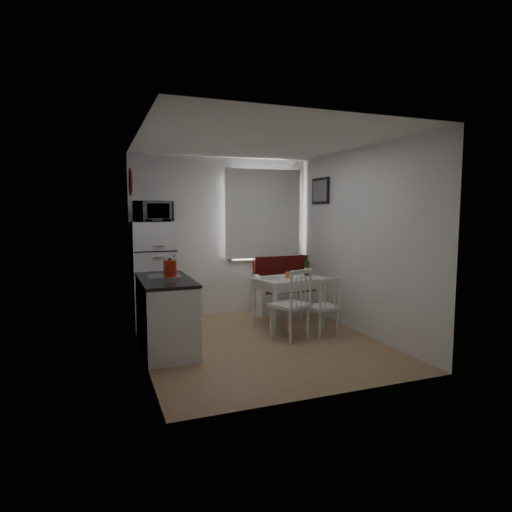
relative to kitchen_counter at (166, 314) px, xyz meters
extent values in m
cube|color=#9C7253|center=(1.20, -0.16, -0.46)|extent=(3.00, 3.50, 0.02)
cube|color=white|center=(1.20, -0.16, 2.14)|extent=(3.00, 3.50, 0.02)
cube|color=white|center=(1.20, 1.59, 0.84)|extent=(3.00, 0.02, 2.60)
cube|color=white|center=(1.20, -1.91, 0.84)|extent=(3.00, 0.02, 2.60)
cube|color=white|center=(-0.30, -0.16, 0.84)|extent=(0.02, 3.50, 2.60)
cube|color=white|center=(2.70, -0.16, 0.84)|extent=(0.02, 3.50, 2.60)
cube|color=white|center=(1.90, 1.56, 1.17)|extent=(1.22, 0.06, 1.47)
cube|color=white|center=(1.90, 1.49, 1.22)|extent=(1.35, 0.02, 1.50)
cube|color=white|center=(0.00, -0.01, -0.03)|extent=(0.60, 1.30, 0.86)
cube|color=black|center=(0.00, -0.01, 0.43)|extent=(0.62, 1.32, 0.03)
cube|color=#99999E|center=(0.02, 0.24, 0.39)|extent=(0.40, 0.40, 0.10)
cylinder|color=silver|center=(0.18, 0.42, 0.57)|extent=(0.02, 0.02, 0.26)
cylinder|color=navy|center=(-0.27, 1.29, 1.69)|extent=(0.03, 0.40, 0.40)
cube|color=black|center=(2.67, 0.94, 1.59)|extent=(0.04, 0.52, 0.42)
cube|color=white|center=(2.36, 1.32, -0.27)|extent=(1.32, 0.51, 0.37)
cube|color=#540D0C|center=(2.36, 1.32, -0.03)|extent=(1.26, 0.47, 0.12)
cube|color=#540D0C|center=(2.36, 1.52, 0.26)|extent=(1.26, 0.10, 0.47)
cube|color=white|center=(1.89, 0.45, 0.26)|extent=(1.09, 0.84, 0.04)
cube|color=white|center=(1.89, 0.45, 0.18)|extent=(0.97, 0.73, 0.12)
cylinder|color=white|center=(1.89, 0.45, -0.11)|extent=(0.06, 0.06, 0.70)
cube|color=white|center=(1.64, -0.12, 0.01)|extent=(0.58, 0.57, 0.04)
cube|color=white|center=(1.64, -0.31, 0.26)|extent=(0.41, 0.21, 0.47)
cube|color=white|center=(2.14, -0.12, -0.06)|extent=(0.44, 0.42, 0.04)
cube|color=white|center=(2.14, -0.28, 0.16)|extent=(0.37, 0.09, 0.40)
cube|color=white|center=(0.02, 1.24, 0.33)|extent=(0.63, 0.63, 1.57)
imported|color=white|center=(0.02, 1.19, 1.26)|extent=(0.55, 0.38, 0.31)
cylinder|color=#A3200D|center=(0.05, -0.08, 0.57)|extent=(0.19, 0.19, 0.25)
cylinder|color=orange|center=(1.84, 0.40, 0.33)|extent=(0.06, 0.06, 0.10)
cylinder|color=#7EA0D7|center=(1.97, 0.50, 0.33)|extent=(0.06, 0.06, 0.10)
cylinder|color=white|center=(1.59, 0.47, 0.29)|extent=(0.26, 0.26, 0.02)
camera|label=1|loc=(-0.79, -5.26, 1.27)|focal=30.00mm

